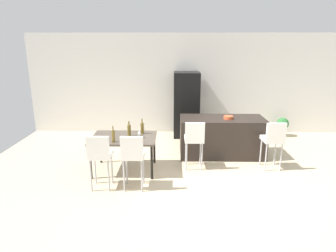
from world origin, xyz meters
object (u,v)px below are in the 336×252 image
wine_bottle_far (113,136)px  dining_chair_near (100,153)px  refrigerator (186,105)px  dining_table (124,140)px  dining_chair_far (133,154)px  potted_plant (282,126)px  bar_chair_middle (273,138)px  fruit_bowl (228,117)px  wine_glass_right (138,137)px  wine_glass_middle (139,132)px  wine_bottle_near (129,130)px  wine_bottle_left (142,128)px  bar_chair_left (194,138)px  kitchen_island (222,137)px

wine_bottle_far → dining_chair_near: bearing=-106.7°
wine_bottle_far → refrigerator: refrigerator is taller
dining_table → dining_chair_far: bearing=-70.5°
wine_bottle_far → potted_plant: size_ratio=0.59×
bar_chair_middle → fruit_bowl: 1.13m
wine_glass_right → refrigerator: size_ratio=0.09×
dining_chair_near → wine_glass_middle: size_ratio=6.03×
refrigerator → potted_plant: refrigerator is taller
dining_chair_near → refrigerator: bearing=62.9°
bar_chair_middle → wine_bottle_near: wine_bottle_near is taller
wine_bottle_far → wine_bottle_near: 0.47m
fruit_bowl → wine_bottle_near: bearing=-160.3°
dining_table → wine_bottle_near: wine_bottle_near is taller
dining_chair_near → fruit_bowl: bearing=33.0°
dining_chair_near → wine_glass_middle: dining_chair_near is taller
wine_bottle_left → wine_glass_right: 0.65m
dining_chair_near → fruit_bowl: 3.11m
wine_glass_middle → potted_plant: (3.85, 2.53, -0.55)m
wine_bottle_left → dining_table: bearing=-146.3°
bar_chair_middle → wine_bottle_left: 2.76m
dining_chair_near → dining_table: bearing=70.5°
bar_chair_left → bar_chair_middle: 1.65m
wine_glass_middle → wine_bottle_far: bearing=-150.1°
bar_chair_left → wine_bottle_near: wine_bottle_near is taller
dining_table → wine_glass_middle: size_ratio=7.64×
wine_bottle_far → wine_bottle_near: wine_bottle_far is taller
bar_chair_left → wine_glass_middle: (-1.13, -0.16, 0.17)m
dining_chair_near → potted_plant: size_ratio=1.92×
potted_plant → wine_bottle_far: bearing=-147.1°
wine_bottle_far → potted_plant: bearing=32.9°
bar_chair_middle → fruit_bowl: (-0.82, 0.74, 0.26)m
dining_table → wine_bottle_left: size_ratio=4.04×
wine_bottle_far → wine_glass_right: wine_bottle_far is taller
kitchen_island → fruit_bowl: bearing=-36.9°
dining_table → refrigerator: bearing=60.6°
kitchen_island → wine_bottle_near: bearing=-157.2°
kitchen_island → dining_table: kitchen_island is taller
bar_chair_left → dining_chair_far: bearing=-140.9°
dining_table → refrigerator: refrigerator is taller
kitchen_island → wine_bottle_left: size_ratio=5.96×
dining_table → fruit_bowl: fruit_bowl is taller
potted_plant → dining_chair_far: bearing=-139.5°
kitchen_island → bar_chair_left: 1.12m
dining_chair_near → refrigerator: size_ratio=0.57×
wine_glass_middle → fruit_bowl: (1.96, 0.90, 0.09)m
bar_chair_left → refrigerator: 2.39m
wine_bottle_near → potted_plant: bearing=30.6°
bar_chair_middle → wine_bottle_near: 3.01m
wine_bottle_near → bar_chair_middle: bearing=0.9°
wine_glass_middle → wine_glass_right: 0.35m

